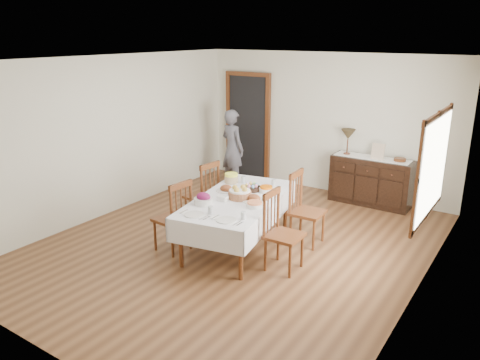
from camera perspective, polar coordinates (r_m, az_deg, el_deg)
The scene contains 26 objects.
ground at distance 6.85m, azimuth -0.47°, elevation -7.81°, with size 6.00×6.00×0.00m, color brown.
room_shell at distance 6.74m, azimuth 0.49°, elevation 6.50°, with size 5.02×6.02×2.65m.
dining_table at distance 6.57m, azimuth -0.25°, elevation -2.91°, with size 1.44×2.27×0.72m.
chair_left_near at distance 6.52m, azimuth -7.97°, elevation -4.34°, with size 0.47×0.47×1.03m.
chair_left_far at distance 7.34m, azimuth -4.43°, elevation -1.62°, with size 0.48×0.48×1.04m.
chair_right_near at distance 6.01m, azimuth 4.98°, elevation -6.14°, with size 0.44×0.44×1.04m.
chair_right_far at distance 6.77m, azimuth 7.84°, elevation -3.37°, with size 0.46×0.46×1.06m.
sideboard at distance 8.58m, azimuth 15.68°, elevation -0.13°, with size 1.40×0.51×0.84m.
person at distance 9.12m, azimuth -0.93°, elevation 4.15°, with size 0.51×0.33×1.64m, color #595966.
bread_basket at distance 6.50m, azimuth -0.03°, elevation -1.65°, with size 0.33×0.33×0.18m.
egg_basket at distance 6.84m, azimuth 1.44°, elevation -0.95°, with size 0.27×0.27×0.11m.
ham_platter_a at distance 6.82m, azimuth -1.70°, elevation -1.11°, with size 0.29×0.29×0.11m.
ham_platter_b at distance 6.42m, azimuth 1.70°, elevation -2.31°, with size 0.33×0.33×0.11m.
beet_bowl at distance 6.31m, azimuth -4.47°, elevation -2.36°, with size 0.26×0.26×0.16m.
carrot_bowl at distance 6.78m, azimuth 3.23°, elevation -1.12°, with size 0.21×0.21×0.09m.
pineapple_bowl at distance 7.19m, azimuth -1.07°, elevation 0.24°, with size 0.21×0.21×0.15m.
casserole_dish at distance 6.20m, azimuth 1.79°, elevation -3.00°, with size 0.23×0.23×0.07m.
butter_dish at distance 6.42m, azimuth -2.14°, elevation -2.25°, with size 0.15×0.11×0.07m.
setting_left at distance 5.97m, azimuth -4.99°, elevation -4.02°, with size 0.44×0.31×0.10m.
setting_right at distance 5.78m, azimuth -1.02°, elevation -4.71°, with size 0.44×0.31×0.10m.
glass_far_a at distance 7.17m, azimuth 0.40°, elevation 0.04°, with size 0.07×0.07×0.11m.
glass_far_b at distance 7.02m, azimuth 4.12°, elevation -0.36°, with size 0.07×0.07×0.11m.
runner at distance 8.48m, azimuth 15.84°, elevation 2.64°, with size 1.30×0.35×0.01m.
table_lamp at distance 8.53m, azimuth 13.05°, elevation 5.36°, with size 0.26×0.26×0.46m.
picture_frame at distance 8.36m, azimuth 16.47°, elevation 3.34°, with size 0.22×0.08×0.28m.
deco_bowl at distance 8.37m, azimuth 18.91°, elevation 2.34°, with size 0.20×0.20×0.06m.
Camera 1 is at (3.47, -5.12, 2.94)m, focal length 35.00 mm.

